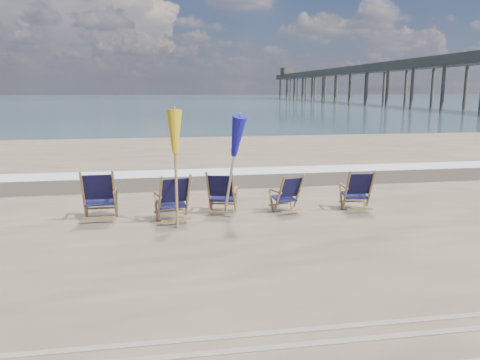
{
  "coord_description": "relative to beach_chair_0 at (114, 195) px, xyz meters",
  "views": [
    {
      "loc": [
        -1.54,
        -6.89,
        2.69
      ],
      "look_at": [
        0.0,
        2.2,
        0.9
      ],
      "focal_mm": 35.0,
      "sensor_mm": 36.0,
      "label": 1
    }
  ],
  "objects": [
    {
      "name": "tire_tracks",
      "position": [
        2.53,
        -5.61,
        -0.55
      ],
      "size": [
        80.0,
        1.3,
        0.01
      ],
      "primitive_type": null,
      "color": "gray",
      "rests_on": "ground"
    },
    {
      "name": "umbrella_yellow",
      "position": [
        1.25,
        -0.57,
        1.21
      ],
      "size": [
        0.3,
        0.3,
        2.29
      ],
      "color": "olive",
      "rests_on": "ground"
    },
    {
      "name": "beach_chair_0",
      "position": [
        0.0,
        0.0,
        0.0
      ],
      "size": [
        0.72,
        0.81,
        1.1
      ],
      "primitive_type": null,
      "rotation": [
        0.0,
        0.0,
        3.16
      ],
      "color": "#121134",
      "rests_on": "ground"
    },
    {
      "name": "beach_chair_3",
      "position": [
        3.96,
        0.02,
        -0.11
      ],
      "size": [
        0.73,
        0.77,
        0.88
      ],
      "primitive_type": null,
      "rotation": [
        0.0,
        0.0,
        3.44
      ],
      "color": "#121134",
      "rests_on": "ground"
    },
    {
      "name": "surf_foam",
      "position": [
        2.53,
        5.49,
        -0.55
      ],
      "size": [
        200.0,
        1.4,
        0.01
      ],
      "primitive_type": "cube",
      "color": "silver",
      "rests_on": "ground"
    },
    {
      "name": "ocean",
      "position": [
        2.53,
        125.19,
        -0.55
      ],
      "size": [
        400.0,
        400.0,
        0.0
      ],
      "primitive_type": "plane",
      "color": "#38525D",
      "rests_on": "ground"
    },
    {
      "name": "beach_chair_4",
      "position": [
        5.54,
        -0.21,
        -0.07
      ],
      "size": [
        0.68,
        0.75,
        0.97
      ],
      "primitive_type": null,
      "rotation": [
        0.0,
        0.0,
        3.06
      ],
      "color": "#121134",
      "rests_on": "ground"
    },
    {
      "name": "umbrella_blue",
      "position": [
        2.41,
        -0.23,
        1.17
      ],
      "size": [
        0.3,
        0.3,
        2.25
      ],
      "color": "#A5A5AD",
      "rests_on": "ground"
    },
    {
      "name": "fishing_pier",
      "position": [
        40.53,
        71.19,
        4.1
      ],
      "size": [
        4.4,
        140.0,
        9.3
      ],
      "primitive_type": null,
      "color": "brown",
      "rests_on": "ground"
    },
    {
      "name": "beach_chair_2",
      "position": [
        2.49,
        0.0,
        -0.06
      ],
      "size": [
        0.81,
        0.86,
        0.98
      ],
      "primitive_type": null,
      "rotation": [
        0.0,
        0.0,
        2.84
      ],
      "color": "#121134",
      "rests_on": "ground"
    },
    {
      "name": "beach_chair_1",
      "position": [
        1.5,
        -0.33,
        -0.03
      ],
      "size": [
        0.81,
        0.87,
        1.04
      ],
      "primitive_type": null,
      "rotation": [
        0.0,
        0.0,
        3.36
      ],
      "color": "#121134",
      "rests_on": "ground"
    },
    {
      "name": "wet_sand_strip",
      "position": [
        2.53,
        3.99,
        -0.55
      ],
      "size": [
        200.0,
        2.6,
        0.0
      ],
      "primitive_type": "cube",
      "color": "#42362A",
      "rests_on": "ground"
    }
  ]
}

